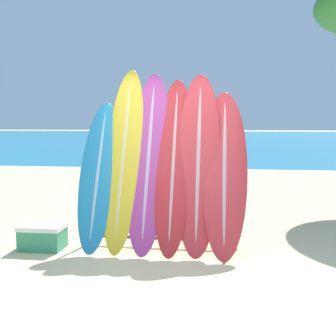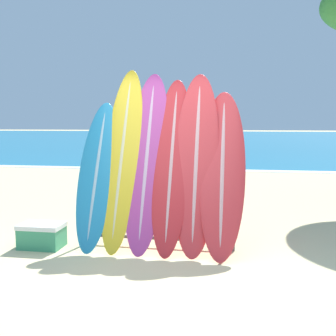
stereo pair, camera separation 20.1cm
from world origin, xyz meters
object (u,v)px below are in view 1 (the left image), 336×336
at_px(surfboard_slot_3, 174,162).
at_px(cooler_box, 43,237).
at_px(surfboard_slot_5, 224,170).
at_px(surfboard_slot_2, 149,158).
at_px(surfboard_slot_4, 198,160).
at_px(surfboard_slot_1, 124,156).
at_px(person_far_left, 132,150).
at_px(surfboard_rack, 160,210).
at_px(person_near_water, 149,154).
at_px(person_mid_beach, 187,146).
at_px(surfboard_slot_0, 99,174).

distance_m(surfboard_slot_3, cooler_box, 1.98).
bearing_deg(surfboard_slot_5, surfboard_slot_2, 175.99).
bearing_deg(surfboard_slot_3, surfboard_slot_4, 1.53).
relative_size(surfboard_slot_1, person_far_left, 1.57).
distance_m(surfboard_slot_1, cooler_box, 1.51).
xyz_separation_m(surfboard_rack, person_near_water, (-0.88, 4.13, 0.39)).
bearing_deg(surfboard_rack, person_far_left, 105.71).
xyz_separation_m(person_mid_beach, cooler_box, (-1.32, -7.28, -0.77)).
distance_m(surfboard_rack, person_mid_beach, 7.04).
xyz_separation_m(surfboard_rack, surfboard_slot_4, (0.49, 0.08, 0.66)).
bearing_deg(surfboard_rack, person_near_water, 102.08).
bearing_deg(person_near_water, surfboard_slot_3, 114.76).
height_order(surfboard_slot_1, person_near_water, surfboard_slot_1).
height_order(surfboard_slot_5, person_far_left, surfboard_slot_5).
relative_size(surfboard_slot_2, surfboard_slot_5, 1.13).
height_order(person_mid_beach, cooler_box, person_mid_beach).
relative_size(person_near_water, cooler_box, 2.90).
bearing_deg(cooler_box, surfboard_slot_0, 19.57).
height_order(surfboard_slot_0, person_near_water, surfboard_slot_0).
distance_m(surfboard_rack, person_far_left, 6.82).
xyz_separation_m(surfboard_slot_5, cooler_box, (-2.36, -0.29, -0.89)).
xyz_separation_m(surfboard_rack, person_far_left, (-1.84, 6.56, 0.33)).
height_order(surfboard_slot_0, surfboard_slot_1, surfboard_slot_1).
bearing_deg(person_far_left, person_mid_beach, -168.93).
bearing_deg(person_far_left, surfboard_slot_0, 94.05).
bearing_deg(person_near_water, surfboard_slot_5, 122.93).
height_order(surfboard_slot_5, cooler_box, surfboard_slot_5).
xyz_separation_m(surfboard_slot_0, person_far_left, (-1.02, 6.57, -0.13)).
distance_m(surfboard_slot_3, person_mid_beach, 6.96).
bearing_deg(surfboard_slot_4, surfboard_slot_3, -178.47).
distance_m(person_mid_beach, cooler_box, 7.44).
bearing_deg(surfboard_slot_3, person_mid_beach, 93.08).
relative_size(surfboard_slot_2, person_near_water, 1.43).
bearing_deg(surfboard_rack, cooler_box, -170.26).
xyz_separation_m(surfboard_rack, surfboard_slot_5, (0.83, 0.03, 0.54)).
relative_size(surfboard_slot_0, surfboard_slot_5, 0.93).
relative_size(surfboard_slot_3, person_mid_beach, 1.33).
distance_m(person_near_water, person_mid_beach, 2.97).
height_order(surfboard_rack, cooler_box, surfboard_rack).
bearing_deg(person_near_water, surfboard_slot_2, 110.29).
height_order(surfboard_slot_3, person_near_water, surfboard_slot_3).
relative_size(surfboard_slot_1, surfboard_slot_3, 1.07).
bearing_deg(surfboard_slot_2, cooler_box, -165.19).
bearing_deg(surfboard_slot_3, person_near_water, 104.52).
relative_size(surfboard_slot_3, surfboard_slot_5, 1.08).
bearing_deg(cooler_box, surfboard_rack, 9.74).
bearing_deg(cooler_box, person_far_left, 92.66).
bearing_deg(person_near_water, surfboard_slot_1, 105.54).
distance_m(person_near_water, cooler_box, 4.50).
distance_m(surfboard_slot_5, person_far_left, 7.06).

